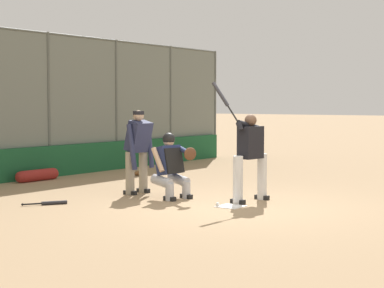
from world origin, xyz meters
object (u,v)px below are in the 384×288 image
at_px(catcher_behind_plate, 172,165).
at_px(equipment_bag_dugout_side, 37,175).
at_px(umpire_home, 138,149).
at_px(fielding_glove_on_dirt, 139,173).
at_px(batter_at_plate, 250,154).
at_px(spare_bat_near_backstop, 51,203).
at_px(baseball_loose, 218,205).

distance_m(catcher_behind_plate, equipment_bag_dugout_side, 4.25).
xyz_separation_m(umpire_home, fielding_glove_on_dirt, (-2.43, -2.11, -0.83)).
bearing_deg(fielding_glove_on_dirt, catcher_behind_plate, 50.20).
relative_size(batter_at_plate, fielding_glove_on_dirt, 6.76).
relative_size(spare_bat_near_backstop, fielding_glove_on_dirt, 2.16).
bearing_deg(equipment_bag_dugout_side, baseball_loose, 84.19).
distance_m(fielding_glove_on_dirt, baseball_loose, 5.13).
bearing_deg(umpire_home, catcher_behind_plate, 84.52).
distance_m(batter_at_plate, fielding_glove_on_dirt, 4.92).
bearing_deg(fielding_glove_on_dirt, baseball_loose, 56.76).
distance_m(batter_at_plate, baseball_loose, 1.19).
height_order(catcher_behind_plate, baseball_loose, catcher_behind_plate).
distance_m(catcher_behind_plate, fielding_glove_on_dirt, 4.01).
distance_m(catcher_behind_plate, umpire_home, 0.97).
height_order(baseball_loose, equipment_bag_dugout_side, equipment_bag_dugout_side).
height_order(fielding_glove_on_dirt, equipment_bag_dugout_side, equipment_bag_dugout_side).
distance_m(batter_at_plate, catcher_behind_plate, 1.51).
distance_m(fielding_glove_on_dirt, equipment_bag_dugout_side, 2.54).
bearing_deg(spare_bat_near_backstop, umpire_home, 22.29).
bearing_deg(catcher_behind_plate, batter_at_plate, 120.95).
relative_size(batter_at_plate, umpire_home, 1.32).
bearing_deg(catcher_behind_plate, equipment_bag_dugout_side, -84.97).
bearing_deg(umpire_home, batter_at_plate, 102.19).
bearing_deg(catcher_behind_plate, baseball_loose, 86.63).
distance_m(spare_bat_near_backstop, equipment_bag_dugout_side, 3.65).
xyz_separation_m(fielding_glove_on_dirt, baseball_loose, (2.81, 4.29, -0.02)).
xyz_separation_m(fielding_glove_on_dirt, equipment_bag_dugout_side, (2.25, -1.16, 0.08)).
relative_size(umpire_home, baseball_loose, 22.49).
height_order(catcher_behind_plate, fielding_glove_on_dirt, catcher_behind_plate).
height_order(umpire_home, equipment_bag_dugout_side, umpire_home).
bearing_deg(baseball_loose, equipment_bag_dugout_side, -95.81).
bearing_deg(fielding_glove_on_dirt, equipment_bag_dugout_side, -27.29).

